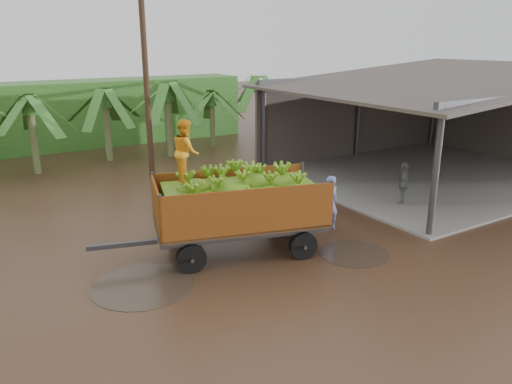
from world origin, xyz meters
The scene contains 7 objects.
ground centered at (0.00, 0.00, 0.00)m, with size 100.00×100.00×0.00m, color black.
packing_shed centered at (11.77, 1.77, 2.50)m, with size 12.78×10.80×4.76m.
hedge_north centered at (-2.00, 16.00, 1.80)m, with size 22.00×3.00×3.60m, color #2D661E.
banana_trailer centered at (-0.22, -1.57, 1.42)m, with size 6.55×3.44×3.83m.
man_blue centered at (3.04, -1.61, 0.89)m, with size 0.65×0.42×1.77m, color #6B6EC4.
man_grey centered at (6.91, -1.12, 0.81)m, with size 0.94×0.39×1.61m, color slate.
utility_pole centered at (0.50, 7.26, 4.19)m, with size 1.20×0.24×8.27m.
Camera 1 is at (-6.73, -13.00, 5.80)m, focal length 35.00 mm.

